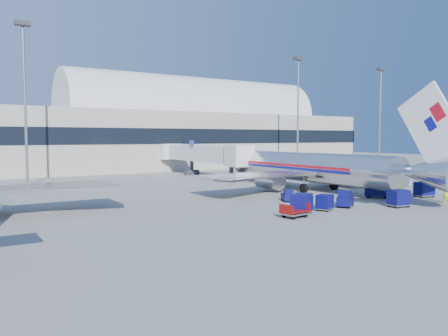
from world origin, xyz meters
TOP-DOWN VIEW (x-y plane):
  - ground at (0.00, 0.00)m, footprint 260.00×260.00m
  - terminal at (-13.60, 55.96)m, footprint 170.00×28.15m
  - airliner_main at (10.00, 4.51)m, footprint 32.00×37.26m
  - jetbridge_near at (7.60, 30.81)m, footprint 4.40×27.50m
  - mast_west at (-20.00, 30.00)m, footprint 2.00×1.20m
  - mast_east at (30.00, 30.00)m, footprint 2.00×1.20m
  - mast_far_east at (55.00, 30.00)m, footprint 2.00×1.20m
  - barrier_near at (18.00, 2.00)m, footprint 3.00×0.55m
  - barrier_mid at (21.30, 2.00)m, footprint 3.00×0.55m
  - barrier_far at (24.60, 2.00)m, footprint 3.00×0.55m
  - tug_lead at (3.13, -6.97)m, footprint 2.87×2.48m
  - tug_right at (11.02, -4.20)m, footprint 2.62×2.61m
  - tug_left at (0.79, -1.23)m, footprint 1.82×2.28m
  - cart_train_a at (-0.02, -7.39)m, footprint 2.03×1.84m
  - cart_train_b at (-2.31, -6.85)m, footprint 1.74×1.36m
  - cart_train_c at (-3.29, -7.85)m, footprint 2.58×2.44m
  - cart_solo_near at (7.45, -9.77)m, footprint 2.09×1.72m
  - cart_solo_far at (16.01, -6.87)m, footprint 2.21×1.86m
  - cart_open_red at (-4.77, -8.66)m, footprint 2.37×1.79m
  - ramp_worker at (13.82, -10.76)m, footprint 0.83×0.83m

SIDE VIEW (x-z plane):
  - ground at x=0.00m, z-range 0.00..0.00m
  - cart_open_red at x=-4.77m, z-range 0.13..0.72m
  - barrier_near at x=18.00m, z-range 0.00..0.90m
  - barrier_mid at x=21.30m, z-range 0.00..0.90m
  - barrier_far at x=24.60m, z-range 0.00..0.90m
  - tug_left at x=0.79m, z-range -0.06..1.27m
  - tug_right at x=11.02m, z-range -0.07..1.54m
  - tug_lead at x=3.13m, z-range -0.07..1.61m
  - cart_train_a at x=-0.02m, z-range 0.05..1.51m
  - cart_train_b at x=-2.31m, z-range 0.05..1.53m
  - cart_solo_near at x=7.45m, z-range 0.06..1.72m
  - cart_solo_far at x=16.01m, z-range 0.06..1.76m
  - cart_train_c at x=-3.29m, z-range 0.06..1.88m
  - ramp_worker at x=13.82m, z-range 0.00..1.94m
  - airliner_main at x=10.00m, z-range -3.11..8.96m
  - jetbridge_near at x=7.60m, z-range 0.80..7.05m
  - terminal at x=-13.60m, z-range -2.98..18.02m
  - mast_west at x=-20.00m, z-range 3.49..26.09m
  - mast_east at x=30.00m, z-range 3.49..26.09m
  - mast_far_east at x=55.00m, z-range 3.49..26.09m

